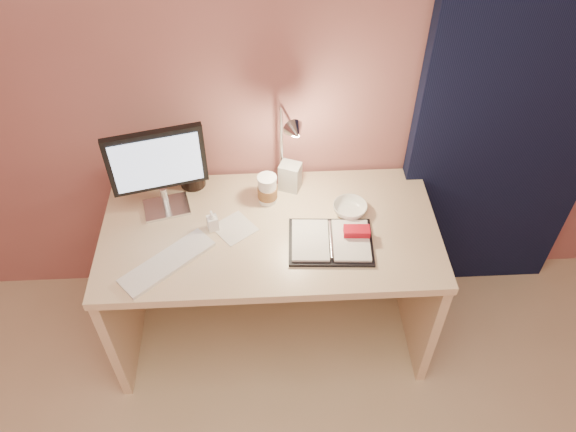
{
  "coord_description": "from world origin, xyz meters",
  "views": [
    {
      "loc": [
        -0.01,
        -0.22,
        2.42
      ],
      "look_at": [
        0.07,
        1.33,
        0.85
      ],
      "focal_mm": 35.0,
      "sensor_mm": 36.0,
      "label": 1
    }
  ],
  "objects_px": {
    "desk": "(271,251)",
    "keyboard": "(168,262)",
    "coffee_cup": "(267,190)",
    "product_box": "(290,176)",
    "lotion_bottle": "(212,220)",
    "dark_jar": "(191,170)",
    "desk_lamp": "(275,148)",
    "planner": "(333,240)",
    "bowl": "(350,209)",
    "monitor": "(157,165)"
  },
  "relations": [
    {
      "from": "monitor",
      "to": "coffee_cup",
      "type": "relative_size",
      "value": 3.0
    },
    {
      "from": "bowl",
      "to": "product_box",
      "type": "bearing_deg",
      "value": 145.17
    },
    {
      "from": "coffee_cup",
      "to": "monitor",
      "type": "bearing_deg",
      "value": -176.67
    },
    {
      "from": "planner",
      "to": "desk_lamp",
      "type": "height_order",
      "value": "desk_lamp"
    },
    {
      "from": "lotion_bottle",
      "to": "desk_lamp",
      "type": "height_order",
      "value": "desk_lamp"
    },
    {
      "from": "keyboard",
      "to": "planner",
      "type": "relative_size",
      "value": 1.11
    },
    {
      "from": "monitor",
      "to": "desk_lamp",
      "type": "height_order",
      "value": "desk_lamp"
    },
    {
      "from": "bowl",
      "to": "product_box",
      "type": "xyz_separation_m",
      "value": [
        -0.24,
        0.17,
        0.04
      ]
    },
    {
      "from": "keyboard",
      "to": "lotion_bottle",
      "type": "xyz_separation_m",
      "value": [
        0.17,
        0.18,
        0.04
      ]
    },
    {
      "from": "monitor",
      "to": "lotion_bottle",
      "type": "relative_size",
      "value": 4.28
    },
    {
      "from": "product_box",
      "to": "keyboard",
      "type": "bearing_deg",
      "value": -118.7
    },
    {
      "from": "desk",
      "to": "dark_jar",
      "type": "relative_size",
      "value": 8.8
    },
    {
      "from": "coffee_cup",
      "to": "keyboard",
      "type": "bearing_deg",
      "value": -140.1
    },
    {
      "from": "coffee_cup",
      "to": "planner",
      "type": "bearing_deg",
      "value": -45.23
    },
    {
      "from": "keyboard",
      "to": "bowl",
      "type": "relative_size",
      "value": 2.72
    },
    {
      "from": "keyboard",
      "to": "product_box",
      "type": "height_order",
      "value": "product_box"
    },
    {
      "from": "desk",
      "to": "keyboard",
      "type": "xyz_separation_m",
      "value": [
        -0.41,
        -0.24,
        0.23
      ]
    },
    {
      "from": "dark_jar",
      "to": "keyboard",
      "type": "bearing_deg",
      "value": -98.51
    },
    {
      "from": "bowl",
      "to": "lotion_bottle",
      "type": "xyz_separation_m",
      "value": [
        -0.58,
        -0.06,
        0.03
      ]
    },
    {
      "from": "monitor",
      "to": "desk_lamp",
      "type": "xyz_separation_m",
      "value": [
        0.47,
        0.05,
        0.02
      ]
    },
    {
      "from": "coffee_cup",
      "to": "desk_lamp",
      "type": "height_order",
      "value": "desk_lamp"
    },
    {
      "from": "coffee_cup",
      "to": "bowl",
      "type": "relative_size",
      "value": 0.96
    },
    {
      "from": "planner",
      "to": "desk_lamp",
      "type": "xyz_separation_m",
      "value": [
        -0.22,
        0.29,
        0.26
      ]
    },
    {
      "from": "desk_lamp",
      "to": "desk",
      "type": "bearing_deg",
      "value": -121.04
    },
    {
      "from": "desk",
      "to": "keyboard",
      "type": "distance_m",
      "value": 0.53
    },
    {
      "from": "dark_jar",
      "to": "product_box",
      "type": "bearing_deg",
      "value": -6.37
    },
    {
      "from": "lotion_bottle",
      "to": "dark_jar",
      "type": "distance_m",
      "value": 0.3
    },
    {
      "from": "desk",
      "to": "coffee_cup",
      "type": "relative_size",
      "value": 10.19
    },
    {
      "from": "desk",
      "to": "planner",
      "type": "bearing_deg",
      "value": -33.51
    },
    {
      "from": "dark_jar",
      "to": "desk_lamp",
      "type": "relative_size",
      "value": 0.37
    },
    {
      "from": "planner",
      "to": "product_box",
      "type": "distance_m",
      "value": 0.38
    },
    {
      "from": "coffee_cup",
      "to": "bowl",
      "type": "distance_m",
      "value": 0.36
    },
    {
      "from": "desk",
      "to": "monitor",
      "type": "distance_m",
      "value": 0.65
    },
    {
      "from": "desk",
      "to": "keyboard",
      "type": "relative_size",
      "value": 3.58
    },
    {
      "from": "keyboard",
      "to": "desk_lamp",
      "type": "relative_size",
      "value": 0.91
    },
    {
      "from": "planner",
      "to": "dark_jar",
      "type": "height_order",
      "value": "dark_jar"
    },
    {
      "from": "planner",
      "to": "product_box",
      "type": "height_order",
      "value": "product_box"
    },
    {
      "from": "coffee_cup",
      "to": "product_box",
      "type": "height_order",
      "value": "coffee_cup"
    },
    {
      "from": "product_box",
      "to": "planner",
      "type": "bearing_deg",
      "value": -43.74
    },
    {
      "from": "keyboard",
      "to": "lotion_bottle",
      "type": "relative_size",
      "value": 4.06
    },
    {
      "from": "keyboard",
      "to": "coffee_cup",
      "type": "xyz_separation_m",
      "value": [
        0.4,
        0.33,
        0.06
      ]
    },
    {
      "from": "lotion_bottle",
      "to": "product_box",
      "type": "distance_m",
      "value": 0.41
    },
    {
      "from": "desk",
      "to": "keyboard",
      "type": "height_order",
      "value": "keyboard"
    },
    {
      "from": "desk",
      "to": "monitor",
      "type": "height_order",
      "value": "monitor"
    },
    {
      "from": "desk_lamp",
      "to": "dark_jar",
      "type": "bearing_deg",
      "value": 149.42
    },
    {
      "from": "keyboard",
      "to": "dark_jar",
      "type": "xyz_separation_m",
      "value": [
        0.07,
        0.46,
        0.07
      ]
    },
    {
      "from": "monitor",
      "to": "bowl",
      "type": "xyz_separation_m",
      "value": [
        0.78,
        -0.06,
        -0.22
      ]
    },
    {
      "from": "monitor",
      "to": "coffee_cup",
      "type": "xyz_separation_m",
      "value": [
        0.43,
        0.03,
        -0.18
      ]
    },
    {
      "from": "lotion_bottle",
      "to": "keyboard",
      "type": "bearing_deg",
      "value": -133.35
    },
    {
      "from": "monitor",
      "to": "desk",
      "type": "bearing_deg",
      "value": -22.25
    }
  ]
}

